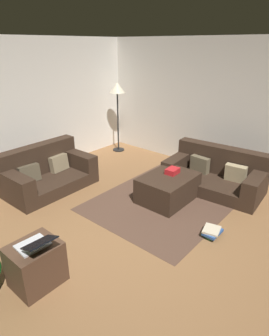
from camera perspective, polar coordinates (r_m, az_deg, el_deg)
ground_plane at (r=4.00m, az=-0.94°, el=-14.65°), size 6.40×6.40×0.00m
corner_partition at (r=6.00m, az=19.57°, el=10.86°), size 0.12×6.40×2.60m
couch_left at (r=5.52m, az=-17.00°, el=-0.92°), size 1.58×0.93×0.77m
couch_right at (r=5.48m, az=15.75°, el=-1.14°), size 1.01×1.75×0.74m
ottoman at (r=4.93m, az=6.61°, el=-3.89°), size 0.97×0.72×0.44m
gift_box at (r=4.92m, az=7.48°, el=-0.59°), size 0.23×0.18×0.09m
tv_remote at (r=4.97m, az=7.07°, el=-0.75°), size 0.08×0.17×0.02m
side_table at (r=3.49m, az=-18.83°, el=-17.54°), size 0.52×0.44×0.50m
laptop at (r=3.25m, az=-18.96°, el=-13.99°), size 0.34×0.44×0.19m
book_stack at (r=4.23m, az=14.94°, el=-12.07°), size 0.29×0.26×0.12m
corner_lamp at (r=6.93m, az=-3.41°, el=14.53°), size 0.36×0.36×1.65m
area_rug at (r=5.03m, az=6.50°, el=-6.07°), size 2.60×2.00×0.01m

